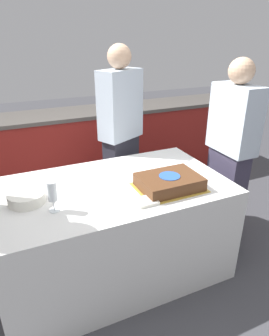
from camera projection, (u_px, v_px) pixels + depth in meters
name	position (u px, v px, depth m)	size (l,w,h in m)	color
ground_plane	(115.00, 268.00, 2.41)	(14.00, 14.00, 0.00)	#424247
back_counter	(67.00, 151.00, 3.50)	(4.40, 0.58, 0.92)	maroon
dining_table	(114.00, 229.00, 2.25)	(1.62, 0.94, 0.75)	white
cake	(169.00, 182.00, 2.04)	(0.45, 0.34, 0.09)	gold
plate_stack	(27.00, 197.00, 1.87)	(0.23, 0.23, 0.07)	white
wine_glass	(52.00, 192.00, 1.74)	(0.06, 0.06, 0.19)	white
side_plate_near_cake	(142.00, 172.00, 2.29)	(0.18, 0.18, 0.00)	white
utensil_pile	(146.00, 201.00, 1.88)	(0.13, 0.12, 0.02)	white
person_cutting_cake	(121.00, 136.00, 2.75)	(0.44, 0.36, 1.65)	#282833
person_seated_right	(230.00, 156.00, 2.46)	(0.20, 0.41, 1.57)	#383347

